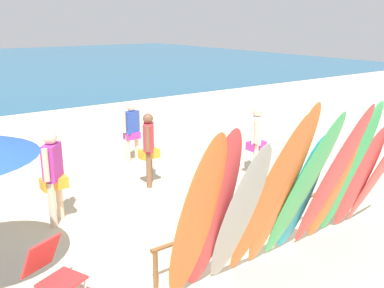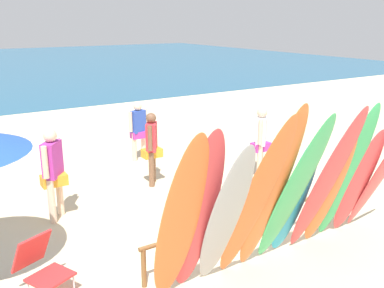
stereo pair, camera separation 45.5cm
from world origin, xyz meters
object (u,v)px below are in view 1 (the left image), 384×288
(surfboard_teal_6, at_px, (301,195))
(surfboard_green_5, at_px, (301,190))
(surfboard_rack, at_px, (265,216))
(surfboard_orange_0, at_px, (196,223))
(surfboard_red_7, at_px, (331,180))
(surfboard_grey_2, at_px, (238,218))
(surfboard_orange_8, at_px, (334,186))
(beachgoer_strolling, at_px, (132,128))
(beachgoer_midbeach, at_px, (53,171))
(beach_chair_red, at_px, (51,268))
(surfboard_green_9, at_px, (349,171))
(beachgoer_photographing, at_px, (257,137))
(surfboard_orange_3, at_px, (266,200))
(surfboard_red_10, at_px, (359,179))
(surfboard_red_1, at_px, (212,215))
(beachgoer_by_water, at_px, (149,144))
(surfboard_orange_4, at_px, (281,191))

(surfboard_teal_6, bearing_deg, surfboard_green_5, -138.78)
(surfboard_rack, bearing_deg, surfboard_teal_6, -74.53)
(surfboard_orange_0, height_order, surfboard_red_7, surfboard_red_7)
(surfboard_grey_2, xyz_separation_m, surfboard_orange_8, (2.06, 0.11, -0.08))
(surfboard_orange_8, bearing_deg, beachgoer_strolling, 97.79)
(beachgoer_midbeach, bearing_deg, beach_chair_red, -160.56)
(surfboard_orange_0, bearing_deg, surfboard_rack, 16.58)
(surfboard_green_9, xyz_separation_m, beachgoer_photographing, (0.96, 3.08, -0.27))
(surfboard_orange_3, height_order, surfboard_red_10, surfboard_orange_3)
(surfboard_orange_0, xyz_separation_m, beachgoer_photographing, (3.98, 3.11, -0.26))
(surfboard_teal_6, bearing_deg, surfboard_orange_8, -2.86)
(surfboard_orange_8, relative_size, beachgoer_photographing, 1.33)
(surfboard_orange_3, bearing_deg, beachgoer_strolling, 73.46)
(surfboard_green_5, bearing_deg, surfboard_orange_3, 178.53)
(surfboard_green_5, distance_m, beachgoer_strolling, 5.87)
(surfboard_red_1, relative_size, surfboard_grey_2, 1.05)
(surfboard_green_9, bearing_deg, surfboard_rack, 156.79)
(surfboard_grey_2, bearing_deg, beachgoer_strolling, 80.21)
(surfboard_orange_3, xyz_separation_m, surfboard_red_7, (1.36, 0.03, -0.03))
(surfboard_red_7, bearing_deg, surfboard_red_10, 4.29)
(surfboard_red_1, xyz_separation_m, surfboard_green_9, (2.75, -0.00, 0.00))
(beachgoer_photographing, bearing_deg, beachgoer_strolling, 79.52)
(surfboard_red_10, height_order, beachgoer_by_water, surfboard_red_10)
(surfboard_rack, xyz_separation_m, beachgoer_photographing, (2.12, 2.44, 0.43))
(surfboard_orange_8, distance_m, beachgoer_photographing, 3.32)
(surfboard_red_7, relative_size, beachgoer_midbeach, 1.56)
(surfboard_green_5, distance_m, surfboard_red_7, 0.66)
(surfboard_rack, relative_size, beachgoer_strolling, 2.80)
(beachgoer_strolling, height_order, beach_chair_red, beachgoer_strolling)
(surfboard_rack, height_order, surfboard_grey_2, surfboard_grey_2)
(surfboard_orange_0, xyz_separation_m, surfboard_red_10, (3.38, 0.08, -0.22))
(surfboard_orange_8, bearing_deg, surfboard_orange_4, -171.43)
(surfboard_rack, bearing_deg, surfboard_green_9, -29.11)
(surfboard_orange_4, distance_m, surfboard_green_5, 0.41)
(surfboard_green_9, distance_m, beachgoer_by_water, 4.22)
(surfboard_orange_0, xyz_separation_m, surfboard_red_7, (2.40, -0.09, 0.03))
(surfboard_red_1, height_order, beachgoer_by_water, surfboard_red_1)
(surfboard_red_10, xyz_separation_m, beachgoer_by_water, (-1.69, 3.96, -0.05))
(beachgoer_strolling, bearing_deg, surfboard_green_9, 83.07)
(surfboard_orange_4, distance_m, surfboard_red_7, 1.06)
(surfboard_red_1, relative_size, beachgoer_by_water, 1.58)
(surfboard_red_1, relative_size, surfboard_teal_6, 1.20)
(surfboard_orange_4, xyz_separation_m, surfboard_red_7, (1.06, -0.01, -0.07))
(surfboard_orange_3, xyz_separation_m, surfboard_orange_8, (1.64, 0.17, -0.23))
(surfboard_orange_3, distance_m, beachgoer_strolling, 5.99)
(surfboard_red_10, bearing_deg, surfboard_orange_3, -170.78)
(surfboard_orange_8, distance_m, surfboard_green_9, 0.38)
(surfboard_red_7, bearing_deg, surfboard_rack, 120.26)
(surfboard_orange_3, bearing_deg, surfboard_orange_0, 168.37)
(beachgoer_by_water, bearing_deg, surfboard_green_9, 52.16)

